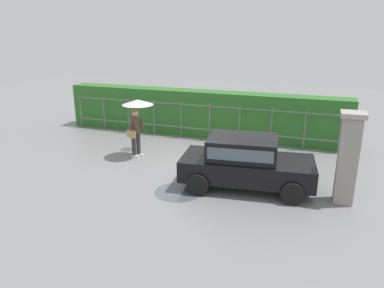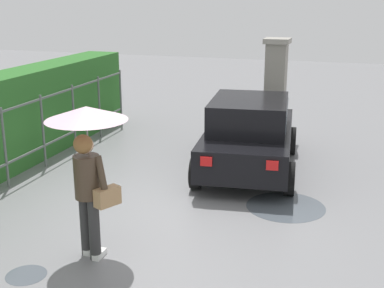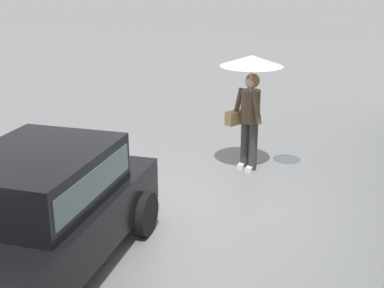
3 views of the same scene
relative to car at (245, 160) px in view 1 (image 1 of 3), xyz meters
The scene contains 8 objects.
ground_plane 2.34m from the car, 159.20° to the left, with size 40.00×40.00×0.00m, color slate.
car is the anchor object (origin of this frame).
pedestrian 4.37m from the car, 162.24° to the left, with size 1.08×1.08×2.06m.
gate_pillar 2.68m from the car, ahead, with size 0.60×0.60×2.42m.
fence_section 4.96m from the car, 125.73° to the left, with size 11.11×0.05×1.50m.
hedge_row 5.54m from the car, 121.49° to the left, with size 12.06×0.90×1.90m, color #2D6B28.
puddle_near 2.09m from the car, 149.28° to the right, with size 1.32×1.32×0.00m, color #4C545B.
puddle_far 5.28m from the car, 159.07° to the left, with size 0.52×0.52×0.00m, color #4C545B.
Camera 1 is at (3.85, -10.39, 4.36)m, focal length 33.97 mm.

